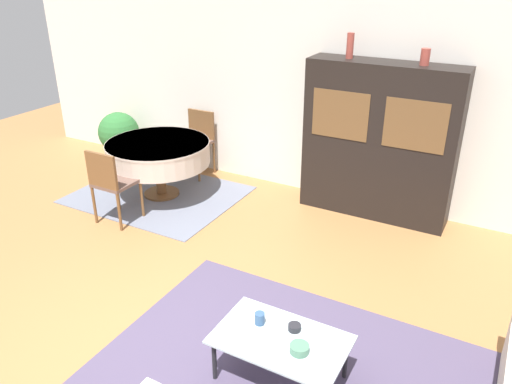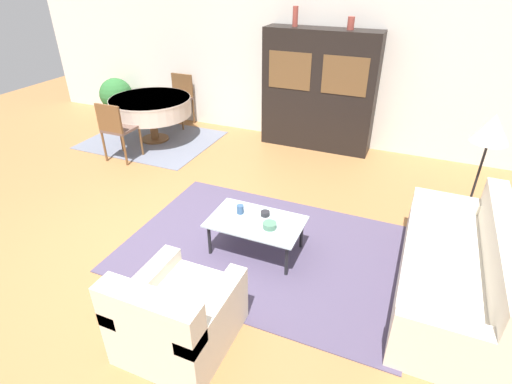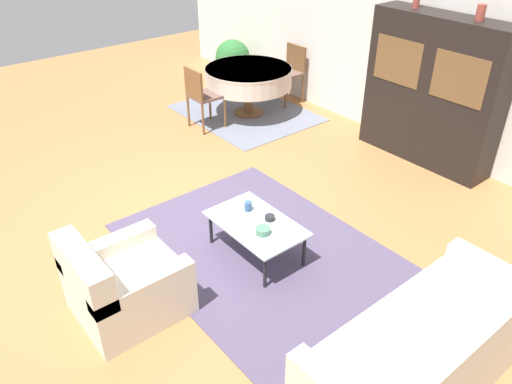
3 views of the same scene
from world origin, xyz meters
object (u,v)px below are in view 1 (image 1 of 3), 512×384
Objects in this scene: dining_table at (158,153)px; dining_chair_far at (197,138)px; vase_tall at (350,46)px; cup at (260,318)px; bowl_small at (295,327)px; dining_chair_near at (111,181)px; vase_short at (425,57)px; coffee_table at (281,342)px; display_cabinet at (379,142)px; bowl at (299,349)px; potted_plant at (119,134)px.

dining_chair_far is (-0.00, 0.90, -0.06)m from dining_table.
vase_tall reaches higher than dining_chair_far.
dining_table is at bearing -158.39° from vase_tall.
bowl_small is at bearing 12.90° from cup.
dining_chair_near is 5.20× the size of vase_short.
coffee_table is 3.66m from dining_table.
coffee_table is 3.51m from vase_short.
display_cabinet is (-0.21, 3.10, 0.60)m from coffee_table.
dining_table is 3.62m from bowl_small.
coffee_table is 6.98× the size of bowl.
display_cabinet is at bearing -179.87° from vase_short.
vase_short reaches higher than dining_chair_far.
display_cabinet is 3.27m from dining_chair_near.
dining_chair_far is 1.17× the size of potted_plant.
display_cabinet is 2.73m from dining_chair_far.
cup is 0.28m from bowl_small.
bowl_small is 0.12× the size of potted_plant.
vase_short is (0.40, 0.00, 1.05)m from display_cabinet.
display_cabinet reaches higher than dining_chair_far.
coffee_table is at bearing -34.21° from potted_plant.
vase_short is (0.01, 3.16, 1.58)m from bowl.
potted_plant is (-4.28, 2.91, 0.10)m from coffee_table.
vase_short is at bearing 0.00° from vase_tall.
dining_chair_far is 5.20× the size of vase_short.
dining_chair_far is (-2.91, 3.11, 0.20)m from coffee_table.
dining_chair_near is at bearing 155.43° from cup.
coffee_table is 5.52× the size of vase_short.
vase_short is at bearing 30.00° from dining_chair_near.
dining_table is at bearing 90.00° from dining_chair_far.
vase_tall is 1.61× the size of vase_short.
dining_chair_far reaches higher than coffee_table.
dining_chair_near is 6.57× the size of bowl.
bowl_small is at bearing -92.74° from vase_short.
dining_chair_far is at bearing 8.52° from potted_plant.
dining_chair_far is at bearing 179.78° from vase_short.
vase_tall is at bearing 21.61° from dining_table.
display_cabinet is 2.04× the size of dining_chair_near.
vase_short reaches higher than potted_plant.
cup is at bearing -34.93° from potted_plant.
dining_chair_near reaches higher than bowl_small.
cup is (-0.01, -3.02, -0.51)m from display_cabinet.
vase_tall is at bearing 103.58° from bowl_small.
dining_chair_far reaches higher than bowl_small.
dining_chair_far is at bearing 179.69° from vase_tall.
display_cabinet is 1.39× the size of dining_table.
dining_chair_near is 3.86m from vase_short.
display_cabinet is at bearing 89.81° from cup.
display_cabinet is at bearing 18.21° from dining_table.
bowl is at bearing -36.28° from dining_table.
cup is 0.12× the size of potted_plant.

